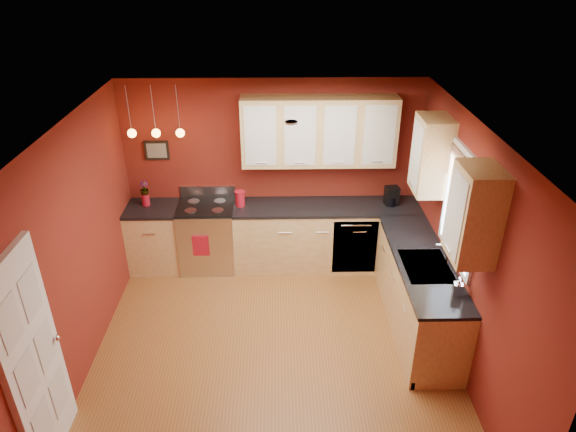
{
  "coord_description": "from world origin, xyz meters",
  "views": [
    {
      "loc": [
        0.07,
        -4.41,
        4.09
      ],
      "look_at": [
        0.18,
        1.0,
        1.21
      ],
      "focal_mm": 32.0,
      "sensor_mm": 36.0,
      "label": 1
    }
  ],
  "objects_px": {
    "gas_range": "(208,236)",
    "sink": "(426,268)",
    "red_canister": "(240,198)",
    "soap_pump": "(458,287)",
    "coffee_maker": "(392,197)"
  },
  "relations": [
    {
      "from": "sink",
      "to": "red_canister",
      "type": "xyz_separation_m",
      "value": [
        -2.15,
        1.52,
        0.13
      ]
    },
    {
      "from": "sink",
      "to": "red_canister",
      "type": "height_order",
      "value": "sink"
    },
    {
      "from": "red_canister",
      "to": "soap_pump",
      "type": "distance_m",
      "value": 3.1
    },
    {
      "from": "red_canister",
      "to": "soap_pump",
      "type": "xyz_separation_m",
      "value": [
        2.32,
        -2.06,
        -0.0
      ]
    },
    {
      "from": "gas_range",
      "to": "red_canister",
      "type": "relative_size",
      "value": 5.2
    },
    {
      "from": "soap_pump",
      "to": "sink",
      "type": "bearing_deg",
      "value": 107.29
    },
    {
      "from": "red_canister",
      "to": "soap_pump",
      "type": "height_order",
      "value": "red_canister"
    },
    {
      "from": "sink",
      "to": "soap_pump",
      "type": "distance_m",
      "value": 0.58
    },
    {
      "from": "red_canister",
      "to": "soap_pump",
      "type": "relative_size",
      "value": 1.02
    },
    {
      "from": "gas_range",
      "to": "red_canister",
      "type": "distance_m",
      "value": 0.74
    },
    {
      "from": "soap_pump",
      "to": "gas_range",
      "type": "bearing_deg",
      "value": 143.83
    },
    {
      "from": "gas_range",
      "to": "coffee_maker",
      "type": "bearing_deg",
      "value": 0.43
    },
    {
      "from": "gas_range",
      "to": "sink",
      "type": "relative_size",
      "value": 1.59
    },
    {
      "from": "sink",
      "to": "coffee_maker",
      "type": "bearing_deg",
      "value": 93.53
    },
    {
      "from": "gas_range",
      "to": "sink",
      "type": "height_order",
      "value": "sink"
    }
  ]
}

